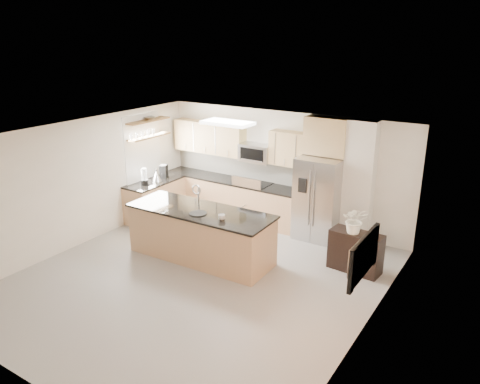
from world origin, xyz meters
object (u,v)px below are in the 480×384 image
Objects in this scene: television at (356,255)px; blender at (144,178)px; microwave at (256,153)px; coffee_maker at (164,171)px; refrigerator at (319,199)px; cup at (222,217)px; platter at (198,213)px; range at (253,202)px; kettle at (157,176)px; credenza at (356,252)px; bowl at (149,117)px; flower_vase at (356,213)px; island at (201,234)px.

blender is at bearing 72.71° from television.
microwave is 2.53× the size of coffee_maker.
refrigerator is 3.62m from television.
television is at bearing -15.37° from cup.
television is (3.29, -0.76, 0.34)m from platter.
refrigerator is (1.66, -0.05, 0.42)m from range.
cup is at bearing -0.52° from platter.
refrigerator is at bearing -5.86° from microwave.
refrigerator is at bearing -1.60° from range.
platter is 2.61m from kettle.
range is at bearing -90.00° from microwave.
refrigerator is 3.97m from blender.
credenza is 2.36m from television.
cup is 0.37× the size of bowl.
television is at bearing -13.01° from platter.
refrigerator is at bearing 144.65° from credenza.
microwave is 0.71× the size of television.
credenza is 3.01m from platter.
coffee_maker reaches higher than platter.
cup is at bearing -148.72° from flower_vase.
microwave is 2.31× the size of platter.
flower_vase is (2.06, 1.25, 0.09)m from cup.
coffee_maker is 4.93m from flower_vase.
blender is at bearing -98.00° from kettle.
platter is 2.89m from flower_vase.
island is 3.85× the size of flower_vase.
flower_vase reaches higher than kettle.
platter is at bearing -85.02° from microwave.
television is at bearing -20.73° from kettle.
cup is at bearing -30.33° from coffee_maker.
refrigerator is 6.27× the size of kettle.
platter reaches higher than credenza.
blender is 1.36× the size of kettle.
microwave is 2.15× the size of bowl.
platter is (0.22, -2.48, -0.62)m from microwave.
flower_vase is at bearing 31.28° from cup.
coffee_maker is (-2.09, -0.82, -0.57)m from microwave.
island is 2.95m from credenza.
island is 0.86m from cup.
range is 2.55m from cup.
range is 1.06× the size of television.
kettle is at bearing -78.10° from coffee_maker.
cup is at bearing -25.87° from bowl.
range is 2.57m from blender.
coffee_maker is 0.28× the size of television.
range is 4.78m from television.
flower_vase is 0.71× the size of television.
microwave is (0.00, 0.12, 1.16)m from range.
island is at bearing 116.13° from platter.
credenza is 0.89× the size of television.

